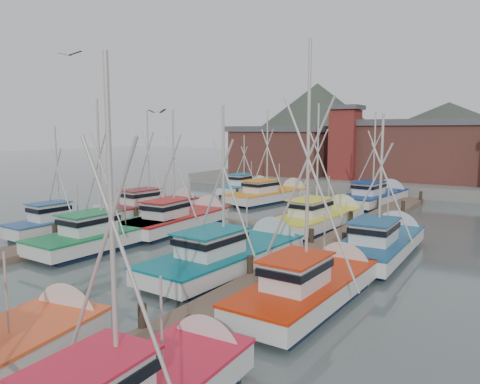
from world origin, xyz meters
The scene contains 21 objects.
ground centered at (0.00, 0.00, 0.00)m, with size 260.00×260.00×0.00m, color #435150.
dock_left centered at (-7.00, 4.04, 0.21)m, with size 2.30×46.00×1.50m.
dock_right centered at (7.00, 4.04, 0.21)m, with size 2.30×46.00×1.50m.
quay centered at (0.00, 37.00, 0.60)m, with size 44.00×16.00×1.20m, color gray.
shed_left centered at (-11.00, 35.00, 4.34)m, with size 12.72×8.48×6.20m.
shed_center centered at (6.00, 37.00, 4.69)m, with size 14.84×9.54×6.90m.
lookout_tower centered at (-2.00, 33.00, 5.55)m, with size 3.60×3.60×8.50m.
distant_hills centered at (-12.76, 122.59, 0.00)m, with size 175.00×140.00×42.00m.
boat_4 centered at (-4.41, -0.66, 0.68)m, with size 3.86×9.82×9.52m.
boat_5 centered at (4.25, -0.68, 0.68)m, with size 3.94×10.60×9.05m.
boat_6 centered at (-9.56, 0.16, 0.68)m, with size 3.16×7.92×7.75m.
boat_7 centered at (9.53, -2.96, 0.69)m, with size 4.37×9.10×11.01m.
boat_8 centered at (-4.03, 5.39, 0.68)m, with size 3.74×9.87×9.15m.
boat_9 centered at (4.13, 11.13, 0.68)m, with size 3.92×10.16×9.63m.
boat_10 centered at (-9.33, 8.64, 0.68)m, with size 3.87×9.59×9.26m.
boat_11 centered at (9.88, 5.81, 0.68)m, with size 3.63×9.81×8.67m.
boat_12 centered at (-4.57, 19.93, 0.68)m, with size 4.80×10.62×9.69m.
boat_13 centered at (4.41, 23.84, 0.68)m, with size 4.25×10.67×9.54m.
boat_14 centered at (-9.68, 23.70, 0.68)m, with size 2.96×8.34×7.02m.
gull_near centered at (-3.24, -4.06, 10.65)m, with size 1.55×0.65×0.24m.
gull_far centered at (-0.46, -0.86, 7.89)m, with size 1.52×0.66×0.24m.
Camera 1 is at (16.62, -19.86, 6.91)m, focal length 35.00 mm.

